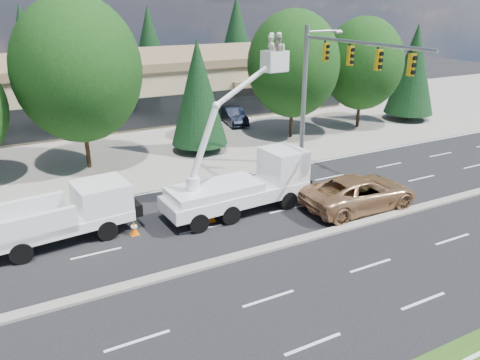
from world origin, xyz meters
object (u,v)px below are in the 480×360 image
bucket_truck (249,175)px  minivan (360,192)px  signal_mast (326,78)px  utility_pickup (70,219)px

bucket_truck → minivan: bucket_truck is taller
signal_mast → minivan: size_ratio=1.59×
utility_pickup → bucket_truck: bucket_truck is taller
minivan → bucket_truck: bearing=64.7°
bucket_truck → minivan: bearing=-29.5°
signal_mast → utility_pickup: size_ratio=1.54×
signal_mast → bucket_truck: bearing=-157.7°
bucket_truck → utility_pickup: bearing=170.8°
bucket_truck → minivan: size_ratio=1.40×
utility_pickup → signal_mast: bearing=0.5°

